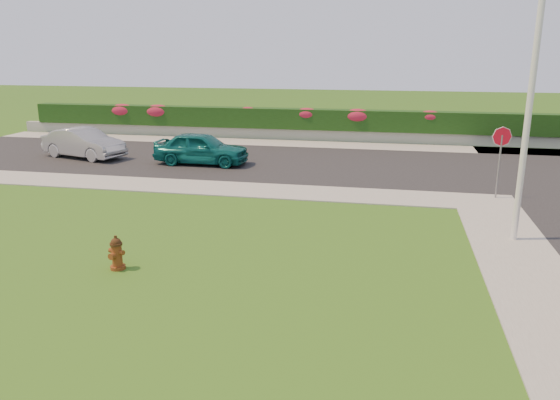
% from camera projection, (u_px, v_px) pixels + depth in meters
% --- Properties ---
extents(ground, '(120.00, 120.00, 0.00)m').
position_uv_depth(ground, '(182.00, 305.00, 10.73)').
color(ground, black).
rests_on(ground, ground).
extents(street_far, '(26.00, 8.00, 0.04)m').
position_uv_depth(street_far, '(192.00, 159.00, 24.91)').
color(street_far, black).
rests_on(street_far, ground).
extents(sidewalk_far, '(24.00, 2.00, 0.04)m').
position_uv_depth(sidewalk_far, '(120.00, 183.00, 20.38)').
color(sidewalk_far, gray).
rests_on(sidewalk_far, ground).
extents(curb_corner, '(2.00, 2.00, 0.04)m').
position_uv_depth(curb_corner, '(485.00, 202.00, 17.86)').
color(curb_corner, gray).
rests_on(curb_corner, ground).
extents(sidewalk_beyond, '(34.00, 2.00, 0.04)m').
position_uv_depth(sidewalk_beyond, '(297.00, 144.00, 28.85)').
color(sidewalk_beyond, gray).
rests_on(sidewalk_beyond, ground).
extents(retaining_wall, '(34.00, 0.40, 0.60)m').
position_uv_depth(retaining_wall, '(302.00, 134.00, 30.20)').
color(retaining_wall, gray).
rests_on(retaining_wall, ground).
extents(hedge, '(32.00, 0.90, 1.10)m').
position_uv_depth(hedge, '(302.00, 119.00, 30.06)').
color(hedge, black).
rests_on(hedge, retaining_wall).
extents(fire_hydrant, '(0.42, 0.40, 0.80)m').
position_uv_depth(fire_hydrant, '(117.00, 253.00, 12.37)').
color(fire_hydrant, '#511E0C').
rests_on(fire_hydrant, ground).
extents(sedan_teal, '(4.10, 1.72, 1.38)m').
position_uv_depth(sedan_teal, '(201.00, 148.00, 23.53)').
color(sedan_teal, '#0B5553').
rests_on(sedan_teal, street_far).
extents(sedan_silver, '(4.32, 2.53, 1.34)m').
position_uv_depth(sedan_silver, '(84.00, 143.00, 24.94)').
color(sedan_silver, '#999CA0').
rests_on(sedan_silver, street_far).
extents(utility_pole, '(0.16, 0.16, 6.28)m').
position_uv_depth(utility_pole, '(528.00, 121.00, 13.49)').
color(utility_pole, silver).
rests_on(utility_pole, ground).
extents(stop_sign, '(0.65, 0.18, 2.43)m').
position_uv_depth(stop_sign, '(501.00, 146.00, 17.87)').
color(stop_sign, slate).
rests_on(stop_sign, ground).
extents(flower_clump_a, '(1.49, 0.96, 0.75)m').
position_uv_depth(flower_clump_a, '(122.00, 110.00, 31.97)').
color(flower_clump_a, '#B41E33').
rests_on(flower_clump_a, hedge).
extents(flower_clump_b, '(1.53, 0.99, 0.77)m').
position_uv_depth(flower_clump_b, '(158.00, 111.00, 31.54)').
color(flower_clump_b, '#B41E33').
rests_on(flower_clump_b, hedge).
extents(flower_clump_c, '(1.02, 0.66, 0.51)m').
position_uv_depth(flower_clump_c, '(248.00, 112.00, 30.47)').
color(flower_clump_c, '#B41E33').
rests_on(flower_clump_c, hedge).
extents(flower_clump_d, '(1.31, 0.84, 0.66)m').
position_uv_depth(flower_clump_d, '(307.00, 114.00, 29.84)').
color(flower_clump_d, '#B41E33').
rests_on(flower_clump_d, hedge).
extents(flower_clump_e, '(1.50, 0.97, 0.75)m').
position_uv_depth(flower_clump_e, '(358.00, 116.00, 29.32)').
color(flower_clump_e, '#B41E33').
rests_on(flower_clump_e, hedge).
extents(flower_clump_f, '(1.23, 0.79, 0.62)m').
position_uv_depth(flower_clump_f, '(430.00, 116.00, 28.57)').
color(flower_clump_f, '#B41E33').
rests_on(flower_clump_f, hedge).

